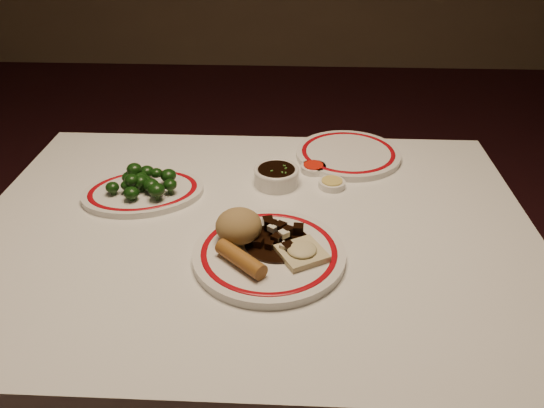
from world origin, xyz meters
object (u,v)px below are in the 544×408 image
Objects in this scene: main_plate at (269,254)px; broccoli_pile at (143,181)px; dining_table at (254,259)px; soy_bowl at (276,177)px; stirfry_heap at (275,238)px; rice_mound at (239,226)px; broccoli_plate at (143,192)px; fried_wonton at (302,252)px; spring_roll at (241,259)px.

main_plate is 1.99× the size of broccoli_pile.
soy_bowl is at bearing 76.63° from dining_table.
stirfry_heap is 0.37m from broccoli_pile.
rice_mound is (-0.06, 0.03, 0.04)m from main_plate.
dining_table is 0.31m from broccoli_pile.
rice_mound is 0.29× the size of broccoli_plate.
broccoli_pile is at bearing 141.48° from rice_mound.
main_plate is 2.93× the size of fried_wonton.
dining_table is 0.16m from main_plate.
broccoli_plate is 1.99× the size of broccoli_pile.
spring_roll reaches higher than main_plate.
spring_roll is at bearing -127.47° from stirfry_heap.
spring_roll reaches higher than broccoli_plate.
stirfry_heap is 0.37m from broccoli_plate.
broccoli_pile is at bearing 156.86° from dining_table.
main_plate reaches higher than dining_table.
spring_roll is 1.07× the size of soy_bowl.
fried_wonton is 0.07m from stirfry_heap.
fried_wonton reaches higher than main_plate.
main_plate is 2.83× the size of spring_roll.
spring_roll is 0.35× the size of broccoli_plate.
spring_roll reaches higher than fried_wonton.
rice_mound is 0.14m from fried_wonton.
rice_mound reaches higher than soy_bowl.
broccoli_plate is 3.01× the size of soy_bowl.
fried_wonton is 0.68× the size of broccoli_pile.
rice_mound is 0.08m from stirfry_heap.
rice_mound is 0.84× the size of fried_wonton.
broccoli_pile reaches higher than dining_table.
broccoli_pile reaches higher than stirfry_heap.
dining_table is 13.00× the size of rice_mound.
fried_wonton is at bearing -51.15° from dining_table.
spring_roll is 0.37m from broccoli_pile.
broccoli_pile reaches higher than main_plate.
rice_mound reaches higher than main_plate.
fried_wonton is 0.44m from broccoli_pile.
dining_table is 0.21m from soy_bowl.
fried_wonton is (0.10, -0.13, 0.12)m from dining_table.
broccoli_pile is (-0.24, 0.19, -0.01)m from rice_mound.
soy_bowl is at bearing 12.41° from broccoli_plate.
broccoli_pile is at bearing 143.26° from main_plate.
fried_wonton is at bearing -78.81° from soy_bowl.
fried_wonton is at bearing -29.52° from spring_roll.
rice_mound reaches higher than spring_roll.
spring_roll is (0.01, -0.08, -0.02)m from rice_mound.
stirfry_heap is 0.82× the size of broccoli_pile.
soy_bowl reaches higher than dining_table.
fried_wonton is 0.31m from soy_bowl.
fried_wonton is at bearing -12.34° from main_plate.
spring_roll is at bearing -93.56° from dining_table.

